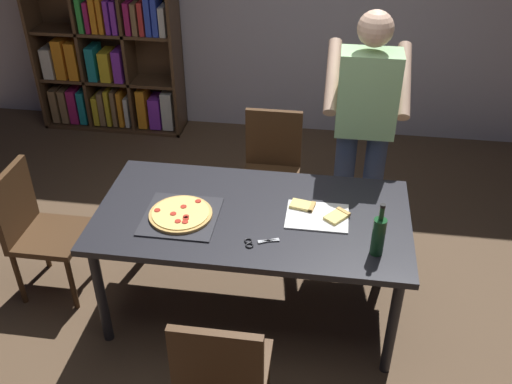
{
  "coord_description": "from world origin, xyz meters",
  "views": [
    {
      "loc": [
        0.41,
        -2.71,
        2.74
      ],
      "look_at": [
        0.0,
        0.15,
        0.8
      ],
      "focal_mm": 40.54,
      "sensor_mm": 36.0,
      "label": 1
    }
  ],
  "objects": [
    {
      "name": "pepperoni_pizza_on_tray",
      "position": [
        -0.41,
        -0.1,
        0.77
      ],
      "size": [
        0.43,
        0.43,
        0.04
      ],
      "color": "#2D2D33",
      "rests_on": "dining_table"
    },
    {
      "name": "kitchen_scissors",
      "position": [
        0.06,
        -0.27,
        0.76
      ],
      "size": [
        0.2,
        0.11,
        0.01
      ],
      "color": "silver",
      "rests_on": "dining_table"
    },
    {
      "name": "chair_far_side",
      "position": [
        0.0,
        0.97,
        0.51
      ],
      "size": [
        0.42,
        0.42,
        0.9
      ],
      "color": "#472D19",
      "rests_on": "ground_plane"
    },
    {
      "name": "chair_near_camera",
      "position": [
        -0.0,
        -0.97,
        0.51
      ],
      "size": [
        0.42,
        0.42,
        0.9
      ],
      "color": "#472D19",
      "rests_on": "ground_plane"
    },
    {
      "name": "bookshelf",
      "position": [
        -1.78,
        2.37,
        0.91
      ],
      "size": [
        1.4,
        0.35,
        1.95
      ],
      "color": "#513823",
      "rests_on": "ground_plane"
    },
    {
      "name": "pizza_slices_on_towel",
      "position": [
        0.38,
        0.03,
        0.76
      ],
      "size": [
        0.37,
        0.28,
        0.03
      ],
      "color": "white",
      "rests_on": "dining_table"
    },
    {
      "name": "person_serving_pizza",
      "position": [
        0.63,
        0.75,
        1.0
      ],
      "size": [
        0.55,
        0.54,
        1.75
      ],
      "color": "#38476B",
      "rests_on": "ground_plane"
    },
    {
      "name": "chair_left_end",
      "position": [
        -1.4,
        0.0,
        0.51
      ],
      "size": [
        0.42,
        0.42,
        0.9
      ],
      "color": "#472D19",
      "rests_on": "ground_plane"
    },
    {
      "name": "wine_bottle",
      "position": [
        0.71,
        -0.26,
        0.87
      ],
      "size": [
        0.07,
        0.07,
        0.32
      ],
      "color": "#194723",
      "rests_on": "dining_table"
    },
    {
      "name": "ground_plane",
      "position": [
        0.0,
        0.0,
        0.0
      ],
      "size": [
        12.0,
        12.0,
        0.0
      ],
      "primitive_type": "plane",
      "color": "brown"
    },
    {
      "name": "dining_table",
      "position": [
        0.0,
        0.0,
        0.68
      ],
      "size": [
        1.84,
        0.96,
        0.75
      ],
      "color": "#232328",
      "rests_on": "ground_plane"
    }
  ]
}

